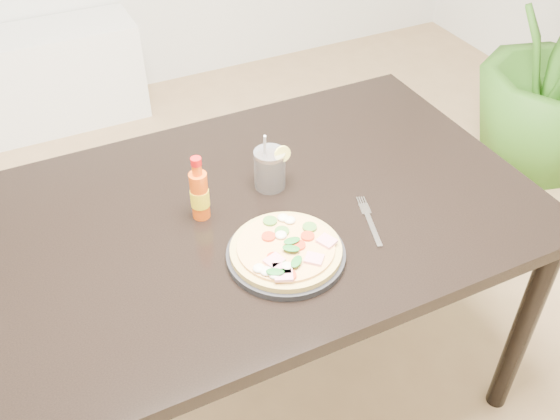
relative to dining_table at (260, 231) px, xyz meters
name	(u,v)px	position (x,y,z in m)	size (l,w,h in m)	color
floor	(352,381)	(0.26, -0.13, -0.67)	(4.50, 4.50, 0.00)	#9E7A51
dining_table	(260,231)	(0.00, 0.00, 0.00)	(1.40, 0.90, 0.75)	black
plate	(286,255)	(-0.02, -0.19, 0.09)	(0.28, 0.28, 0.02)	black
pizza	(286,249)	(-0.02, -0.20, 0.11)	(0.26, 0.26, 0.03)	#D6B460
hot_sauce_bottle	(200,194)	(-0.14, 0.03, 0.15)	(0.05, 0.05, 0.17)	#E34D0D
cola_cup	(270,170)	(0.06, 0.07, 0.13)	(0.09, 0.08, 0.17)	black
fork	(369,219)	(0.22, -0.17, 0.09)	(0.07, 0.18, 0.00)	silver
plant_pot	(536,143)	(1.68, 0.57, -0.56)	(0.28, 0.28, 0.22)	brown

